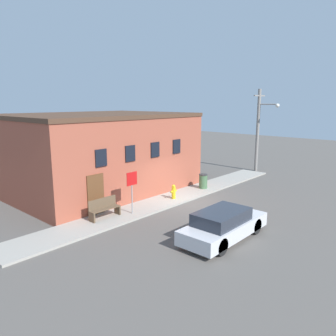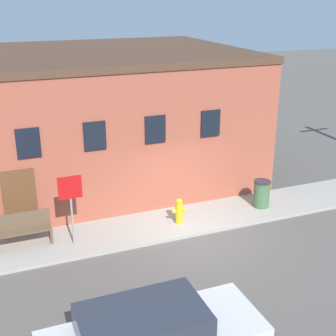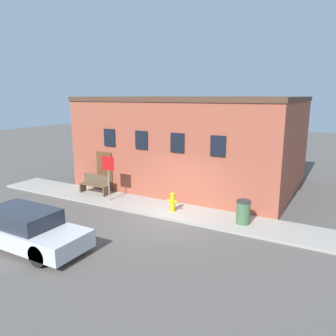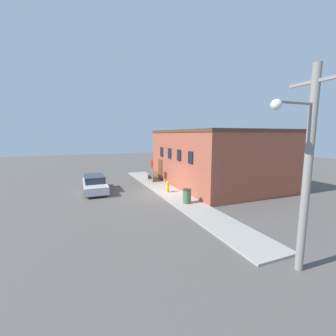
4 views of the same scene
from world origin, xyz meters
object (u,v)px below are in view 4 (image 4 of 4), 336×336
Objects in this scene: trash_bin at (187,196)px; fire_hydrant at (168,187)px; parked_car at (95,184)px; stop_sign at (152,167)px; bench at (153,176)px; utility_pole at (306,165)px.

fire_hydrant is at bearing -178.11° from trash_bin.
trash_bin is (3.16, 0.10, 0.05)m from fire_hydrant.
fire_hydrant is 3.16m from trash_bin.
parked_car is at bearing -138.06° from trash_bin.
parked_car is at bearing -83.82° from stop_sign.
parked_car is (1.95, -5.73, 0.05)m from bench.
parked_car is at bearing -71.17° from bench.
utility_pole reaches higher than parked_car.
stop_sign reaches higher than bench.
trash_bin is 0.21× the size of parked_car.
bench is at bearing 158.36° from stop_sign.
trash_bin is 0.14× the size of utility_pole.
utility_pole is at bearing 21.60° from parked_car.
stop_sign reaches higher than parked_car.
fire_hydrant is at bearing -4.88° from bench.
utility_pole reaches higher than bench.
trash_bin is at bearing 2.13° from stop_sign.
stop_sign is (-3.44, -0.14, 1.11)m from fire_hydrant.
utility_pole is (8.03, 0.15, 3.12)m from trash_bin.
fire_hydrant is 0.19× the size of parked_car.
trash_bin is 8.11m from parked_car.
utility_pole is (16.01, -0.16, 3.11)m from bench.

